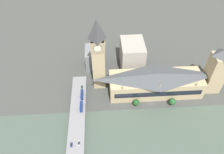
{
  "coord_description": "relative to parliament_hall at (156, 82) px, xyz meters",
  "views": [
    {
      "loc": [
        -133.38,
        45.76,
        170.06
      ],
      "look_at": [
        22.54,
        35.89,
        17.53
      ],
      "focal_mm": 35.0,
      "sensor_mm": 36.0,
      "label": 1
    }
  ],
  "objects": [
    {
      "name": "ground_plane",
      "position": [
        -17.25,
        8.0,
        -12.23
      ],
      "size": [
        600.0,
        600.0,
        0.0
      ],
      "primitive_type": "plane",
      "color": "#424442"
    },
    {
      "name": "parliament_hall",
      "position": [
        0.0,
        0.0,
        0.0
      ],
      "size": [
        28.96,
        92.88,
        24.61
      ],
      "color": "tan",
      "rests_on": "ground_plane"
    },
    {
      "name": "city_block_west",
      "position": [
        46.26,
        61.38,
        -1.57
      ],
      "size": [
        26.19,
        20.67,
        21.32
      ],
      "color": "slate",
      "rests_on": "ground_plane"
    },
    {
      "name": "double_decker_bus_mid",
      "position": [
        -8.61,
        74.2,
        -3.27
      ],
      "size": [
        10.32,
        2.58,
        4.98
      ],
      "color": "navy",
      "rests_on": "road_bridge"
    },
    {
      "name": "tree_embankment_mid",
      "position": [
        -18.5,
        21.91,
        -7.24
      ],
      "size": [
        6.21,
        6.21,
        8.11
      ],
      "color": "brown",
      "rests_on": "ground_plane"
    },
    {
      "name": "double_decker_bus_lead",
      "position": [
        -23.15,
        74.3,
        -3.36
      ],
      "size": [
        10.57,
        2.6,
        4.81
      ],
      "color": "navy",
      "rests_on": "road_bridge"
    },
    {
      "name": "city_block_center",
      "position": [
        39.4,
        19.22,
        4.32
      ],
      "size": [
        33.4,
        25.01,
        33.1
      ],
      "color": "#A39E93",
      "rests_on": "ground_plane"
    },
    {
      "name": "car_northbound_tail",
      "position": [
        3.23,
        74.81,
        -5.26
      ],
      "size": [
        4.01,
        1.91,
        1.52
      ],
      "color": "#2D5638",
      "rests_on": "road_bridge"
    },
    {
      "name": "clock_tower",
      "position": [
        13.13,
        56.62,
        29.23
      ],
      "size": [
        13.58,
        13.58,
        78.38
      ],
      "color": "tan",
      "rests_on": "ground_plane"
    },
    {
      "name": "road_bridge",
      "position": [
        -50.08,
        77.91,
        -7.2
      ],
      "size": [
        139.32,
        14.23,
        6.21
      ],
      "color": "slate",
      "rests_on": "ground_plane"
    },
    {
      "name": "victoria_tower",
      "position": [
        0.06,
        -58.43,
        13.23
      ],
      "size": [
        15.99,
        15.99,
        54.92
      ],
      "color": "tan",
      "rests_on": "ground_plane"
    },
    {
      "name": "car_southbound_lead",
      "position": [
        -60.48,
        81.15,
        -5.34
      ],
      "size": [
        3.9,
        1.82,
        1.35
      ],
      "color": "navy",
      "rests_on": "road_bridge"
    },
    {
      "name": "river_water",
      "position": [
        -50.08,
        8.0,
        -12.08
      ],
      "size": [
        53.66,
        360.0,
        0.3
      ],
      "primitive_type": "cube",
      "color": "#47564C",
      "rests_on": "ground_plane"
    },
    {
      "name": "tree_embankment_near",
      "position": [
        -20.21,
        -13.32,
        -6.56
      ],
      "size": [
        6.71,
        6.71,
        9.04
      ],
      "color": "brown",
      "rests_on": "ground_plane"
    },
    {
      "name": "car_southbound_extra",
      "position": [
        -59.54,
        75.0,
        -5.28
      ],
      "size": [
        4.68,
        1.79,
        1.48
      ],
      "color": "silver",
      "rests_on": "road_bridge"
    }
  ]
}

